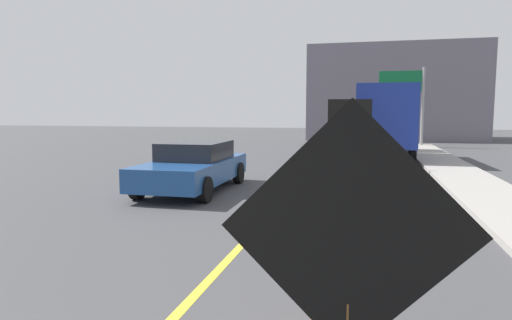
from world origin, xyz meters
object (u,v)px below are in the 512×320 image
traffic_cone_near_sign (323,301)px  traffic_cone_curbside (346,174)px  roadwork_sign (349,238)px  pickup_car (194,166)px  traffic_cone_mid_lane (332,224)px  arrow_board_trailer (349,159)px  box_truck (382,120)px  traffic_cone_far_lane (348,193)px  highway_guide_sign (410,93)px

traffic_cone_near_sign → traffic_cone_curbside: bearing=91.1°
roadwork_sign → traffic_cone_curbside: roadwork_sign is taller
pickup_car → traffic_cone_mid_lane: (4.23, -4.17, -0.38)m
arrow_board_trailer → traffic_cone_mid_lane: 9.24m
traffic_cone_near_sign → roadwork_sign: bearing=-79.3°
arrow_board_trailer → traffic_cone_mid_lane: (0.08, -9.23, -0.17)m
traffic_cone_near_sign → traffic_cone_mid_lane: size_ratio=1.15×
traffic_cone_near_sign → box_truck: bearing=86.5°
traffic_cone_mid_lane → traffic_cone_curbside: size_ratio=0.88×
traffic_cone_mid_lane → traffic_cone_curbside: (-0.03, 6.11, 0.04)m
traffic_cone_curbside → traffic_cone_far_lane: bearing=-86.9°
traffic_cone_far_lane → traffic_cone_near_sign: bearing=-89.9°
roadwork_sign → highway_guide_sign: highway_guide_sign is taller
roadwork_sign → pickup_car: roadwork_sign is taller
highway_guide_sign → traffic_cone_near_sign: (-3.01, -25.52, -3.06)m
arrow_board_trailer → highway_guide_sign: 13.69m
arrow_board_trailer → highway_guide_sign: bearing=76.0°
traffic_cone_near_sign → arrow_board_trailer: bearing=91.0°
traffic_cone_near_sign → traffic_cone_curbside: 9.43m
traffic_cone_near_sign → traffic_cone_mid_lane: traffic_cone_near_sign is taller
arrow_board_trailer → highway_guide_sign: highway_guide_sign is taller
box_truck → traffic_cone_far_lane: 11.80m
pickup_car → traffic_cone_far_lane: (4.37, -1.16, -0.37)m
roadwork_sign → traffic_cone_curbside: bearing=92.5°
highway_guide_sign → traffic_cone_mid_lane: size_ratio=7.83×
highway_guide_sign → pickup_car: bearing=-112.3°
highway_guide_sign → traffic_cone_far_lane: highway_guide_sign is taller
arrow_board_trailer → traffic_cone_curbside: bearing=-89.1°
arrow_board_trailer → highway_guide_sign: size_ratio=0.54×
arrow_board_trailer → traffic_cone_mid_lane: arrow_board_trailer is taller
traffic_cone_mid_lane → traffic_cone_near_sign: bearing=-87.5°
traffic_cone_near_sign → traffic_cone_curbside: traffic_cone_near_sign is taller
box_truck → traffic_cone_far_lane: size_ratio=11.88×
traffic_cone_mid_lane → pickup_car: bearing=135.5°
roadwork_sign → traffic_cone_near_sign: size_ratio=3.18×
box_truck → traffic_cone_mid_lane: 14.79m
pickup_car → traffic_cone_curbside: pickup_car is taller
traffic_cone_far_lane → traffic_cone_curbside: traffic_cone_curbside is taller
traffic_cone_near_sign → traffic_cone_mid_lane: 3.32m
box_truck → arrow_board_trailer: bearing=-103.9°
arrow_board_trailer → traffic_cone_near_sign: bearing=-89.0°
traffic_cone_far_lane → pickup_car: bearing=165.1°
roadwork_sign → pickup_car: size_ratio=0.50×
arrow_board_trailer → traffic_cone_far_lane: arrow_board_trailer is taller
traffic_cone_curbside → roadwork_sign: bearing=-87.5°
pickup_car → arrow_board_trailer: bearing=50.7°
traffic_cone_mid_lane → traffic_cone_far_lane: (0.14, 3.00, 0.02)m
arrow_board_trailer → pickup_car: (-4.15, -5.07, 0.22)m
roadwork_sign → arrow_board_trailer: (-0.52, 14.12, -0.99)m
arrow_board_trailer → box_truck: box_truck is taller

